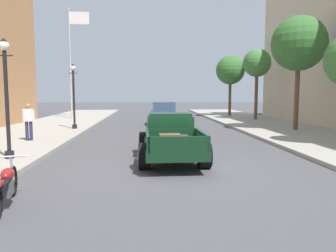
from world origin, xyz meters
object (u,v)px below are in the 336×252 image
at_px(hotrod_truck_dark_green, 170,137).
at_px(motorcycle_parked, 6,185).
at_px(car_background_blue, 164,114).
at_px(street_tree_third, 257,64).
at_px(street_lamp_far, 74,91).
at_px(street_tree_farthest, 230,70).
at_px(pedestrian_sidewalk_left, 29,120).
at_px(flagpole, 73,51).
at_px(street_tree_second, 299,44).
at_px(street_lamp_near, 6,89).

bearing_deg(hotrod_truck_dark_green, motorcycle_parked, -128.10).
relative_size(car_background_blue, street_tree_third, 0.77).
xyz_separation_m(car_background_blue, street_lamp_far, (-5.52, -3.30, 1.62)).
relative_size(hotrod_truck_dark_green, motorcycle_parked, 2.37).
relative_size(car_background_blue, street_lamp_far, 1.12).
distance_m(street_tree_third, street_tree_farthest, 4.44).
height_order(pedestrian_sidewalk_left, street_tree_third, street_tree_third).
height_order(flagpole, street_tree_second, flagpole).
xyz_separation_m(hotrod_truck_dark_green, street_lamp_far, (-5.11, 8.45, 1.63)).
bearing_deg(motorcycle_parked, street_tree_third, 58.52).
xyz_separation_m(street_lamp_near, street_tree_farthest, (12.28, 19.14, 1.99)).
distance_m(street_lamp_far, street_tree_second, 13.30).
xyz_separation_m(car_background_blue, flagpole, (-7.37, 5.18, 5.00)).
bearing_deg(flagpole, car_background_blue, -35.08).
bearing_deg(car_background_blue, street_lamp_far, -149.09).
bearing_deg(street_tree_farthest, street_lamp_near, -122.68).
relative_size(car_background_blue, pedestrian_sidewalk_left, 2.61).
relative_size(car_background_blue, street_tree_farthest, 0.77).
bearing_deg(pedestrian_sidewalk_left, street_lamp_far, 78.75).
bearing_deg(street_tree_farthest, pedestrian_sidewalk_left, -130.94).
distance_m(motorcycle_parked, street_tree_third, 22.68).
relative_size(flagpole, street_tree_third, 1.63).
bearing_deg(car_background_blue, street_tree_second, -32.65).
xyz_separation_m(hotrod_truck_dark_green, street_tree_second, (7.84, 6.99, 4.29)).
distance_m(car_background_blue, flagpole, 10.31).
xyz_separation_m(street_lamp_far, street_tree_second, (12.95, -1.46, 2.66)).
bearing_deg(motorcycle_parked, car_background_blue, 76.20).
distance_m(street_lamp_near, flagpole, 17.76).
bearing_deg(pedestrian_sidewalk_left, street_tree_farthest, 49.06).
distance_m(street_lamp_far, street_tree_third, 14.60).
bearing_deg(hotrod_truck_dark_green, street_lamp_near, -175.46).
bearing_deg(street_lamp_near, flagpole, 95.60).
distance_m(motorcycle_parked, car_background_blue, 16.85).
height_order(car_background_blue, street_lamp_near, street_lamp_near).
bearing_deg(street_lamp_far, motorcycle_parked, -83.45).
bearing_deg(motorcycle_parked, hotrod_truck_dark_green, 51.90).
height_order(hotrod_truck_dark_green, motorcycle_parked, hotrod_truck_dark_green).
bearing_deg(pedestrian_sidewalk_left, hotrod_truck_dark_green, -30.95).
height_order(hotrod_truck_dark_green, street_lamp_far, street_lamp_far).
bearing_deg(street_tree_second, street_tree_third, 88.54).
bearing_deg(car_background_blue, hotrod_truck_dark_green, -91.98).
xyz_separation_m(hotrod_truck_dark_green, flagpole, (-6.97, 16.93, 5.02)).
xyz_separation_m(motorcycle_parked, street_tree_third, (11.64, 19.01, 4.16)).
bearing_deg(pedestrian_sidewalk_left, street_tree_second, 13.55).
relative_size(motorcycle_parked, car_background_blue, 0.49).
distance_m(car_background_blue, street_tree_farthest, 10.26).
xyz_separation_m(motorcycle_parked, street_lamp_near, (-1.65, 4.19, 1.94)).
height_order(car_background_blue, street_tree_second, street_tree_second).
height_order(motorcycle_parked, street_lamp_far, street_lamp_far).
distance_m(motorcycle_parked, street_lamp_far, 13.29).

